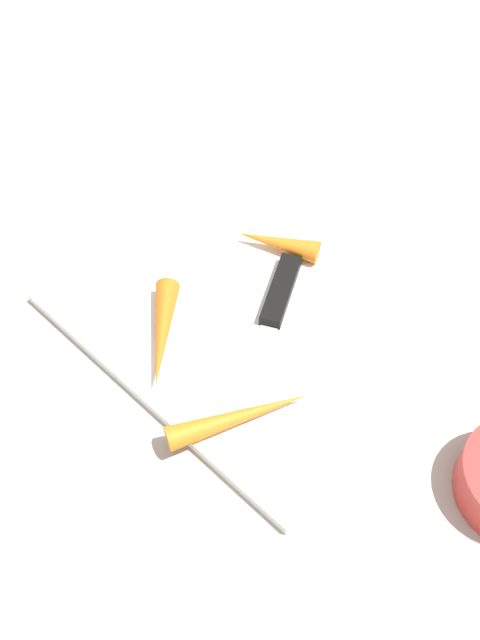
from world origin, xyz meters
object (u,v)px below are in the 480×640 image
knife (278,301)px  carrot_shortest (277,243)px  cutting_board (240,324)px  carrot_longest (240,416)px  carrot_medium (162,334)px

knife → carrot_shortest: bearing=-164.4°
cutting_board → carrot_longest: 0.12m
knife → carrot_longest: 0.14m
carrot_longest → carrot_medium: 0.12m
cutting_board → knife: bearing=-107.8°
knife → carrot_medium: 0.12m
knife → carrot_medium: (0.05, 0.11, 0.01)m
carrot_shortest → carrot_medium: (-0.00, 0.17, 0.00)m
carrot_shortest → carrot_medium: same height
cutting_board → carrot_longest: size_ratio=2.61×
carrot_longest → carrot_medium: carrot_medium is taller
cutting_board → knife: (-0.01, -0.04, 0.01)m
carrot_longest → cutting_board: bearing=70.5°
cutting_board → carrot_shortest: carrot_shortest is taller
carrot_longest → carrot_shortest: 0.22m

